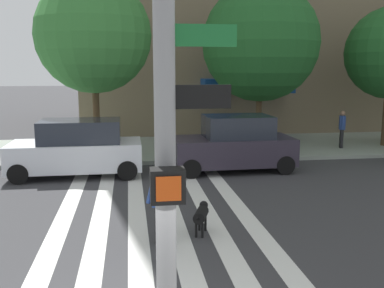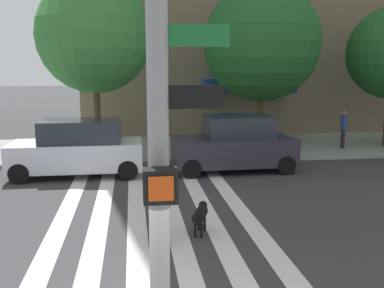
# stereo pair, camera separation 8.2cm
# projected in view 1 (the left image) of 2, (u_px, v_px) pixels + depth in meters

# --- Properties ---
(ground_plane) EXTENTS (160.00, 160.00, 0.00)m
(ground_plane) POSITION_uv_depth(u_px,v_px,m) (145.00, 219.00, 10.91)
(ground_plane) COLOR #353538
(sidewalk_far) EXTENTS (80.00, 6.00, 0.15)m
(sidewalk_far) POSITION_uv_depth(u_px,v_px,m) (137.00, 149.00, 19.77)
(sidewalk_far) COLOR gray
(sidewalk_far) RESTS_ON ground_plane
(crosswalk_stripes) EXTENTS (4.95, 11.60, 0.01)m
(crosswalk_stripes) POSITION_uv_depth(u_px,v_px,m) (156.00, 218.00, 10.94)
(crosswalk_stripes) COLOR silver
(crosswalk_stripes) RESTS_ON ground_plane
(traffic_light_pole) EXTENTS (0.74, 0.46, 5.80)m
(traffic_light_pole) POSITION_uv_depth(u_px,v_px,m) (166.00, 89.00, 3.60)
(traffic_light_pole) COLOR gray
(traffic_light_pole) RESTS_ON sidewalk_near
(parked_car_behind_first) EXTENTS (4.41, 1.99, 1.93)m
(parked_car_behind_first) POSITION_uv_depth(u_px,v_px,m) (77.00, 149.00, 15.11)
(parked_car_behind_first) COLOR silver
(parked_car_behind_first) RESTS_ON ground_plane
(parked_car_third_in_line) EXTENTS (4.32, 2.11, 1.99)m
(parked_car_third_in_line) POSITION_uv_depth(u_px,v_px,m) (234.00, 144.00, 15.87)
(parked_car_third_in_line) COLOR #2F2936
(parked_car_third_in_line) RESTS_ON ground_plane
(street_tree_nearest) EXTENTS (4.55, 4.55, 7.05)m
(street_tree_nearest) POSITION_uv_depth(u_px,v_px,m) (93.00, 35.00, 17.36)
(street_tree_nearest) COLOR #4C3823
(street_tree_nearest) RESTS_ON sidewalk_far
(street_tree_middle) EXTENTS (4.99, 4.99, 7.05)m
(street_tree_middle) POSITION_uv_depth(u_px,v_px,m) (260.00, 43.00, 18.77)
(street_tree_middle) COLOR #4C3823
(street_tree_middle) RESTS_ON sidewalk_far
(pedestrian_dog_walker) EXTENTS (0.69, 0.35, 1.64)m
(pedestrian_dog_walker) POSITION_uv_depth(u_px,v_px,m) (162.00, 202.00, 9.24)
(pedestrian_dog_walker) COLOR black
(pedestrian_dog_walker) RESTS_ON ground_plane
(dog_on_leash) EXTENTS (0.47, 0.99, 0.65)m
(dog_on_leash) POSITION_uv_depth(u_px,v_px,m) (201.00, 214.00, 9.92)
(dog_on_leash) COLOR black
(dog_on_leash) RESTS_ON ground_plane
(pedestrian_bystander) EXTENTS (0.36, 0.69, 1.64)m
(pedestrian_bystander) POSITION_uv_depth(u_px,v_px,m) (342.00, 127.00, 19.56)
(pedestrian_bystander) COLOR black
(pedestrian_bystander) RESTS_ON sidewalk_far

